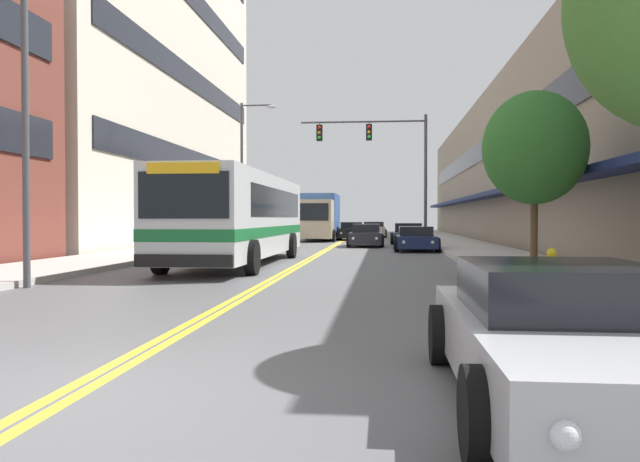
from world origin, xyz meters
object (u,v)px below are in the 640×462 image
car_red_parked_left_mid (253,236)px  fire_hydrant (551,272)px  car_navy_parked_right_far (416,239)px  traffic_signal_mast (384,153)px  street_lamp_left_near (40,58)px  car_charcoal_moving_third (366,236)px  car_slate_blue_parked_right_mid (408,234)px  car_black_moving_lead (351,232)px  car_beige_moving_second (374,230)px  city_bus (240,215)px  box_truck (319,217)px  car_silver_parked_right_foreground (564,337)px  street_lamp_left_far (246,162)px  street_tree_right_mid (535,148)px

car_red_parked_left_mid → fire_hydrant: (10.30, -22.14, -0.02)m
car_navy_parked_right_far → traffic_signal_mast: traffic_signal_mast is taller
car_navy_parked_right_far → street_lamp_left_near: (-9.35, -17.16, 4.67)m
car_navy_parked_right_far → traffic_signal_mast: bearing=107.4°
car_charcoal_moving_third → car_red_parked_left_mid: bearing=-170.5°
car_charcoal_moving_third → traffic_signal_mast: traffic_signal_mast is taller
car_slate_blue_parked_right_mid → fire_hydrant: 27.14m
car_red_parked_left_mid → car_black_moving_lead: car_red_parked_left_mid is taller
car_black_moving_lead → car_beige_moving_second: 6.87m
car_black_moving_lead → car_navy_parked_right_far: bearing=-75.2°
city_bus → box_truck: (0.43, 22.71, -0.02)m
car_black_moving_lead → fire_hydrant: (5.44, -33.59, -0.00)m
car_red_parked_left_mid → car_charcoal_moving_third: size_ratio=1.01×
car_silver_parked_right_foreground → street_lamp_left_near: 13.13m
traffic_signal_mast → street_lamp_left_far: size_ratio=0.90×
city_bus → car_charcoal_moving_third: 14.29m
car_charcoal_moving_third → car_slate_blue_parked_right_mid: bearing=57.6°
car_slate_blue_parked_right_mid → car_silver_parked_right_foreground: bearing=-89.9°
car_navy_parked_right_far → box_truck: (-6.12, 13.43, 1.13)m
city_bus → car_charcoal_moving_third: size_ratio=2.88×
city_bus → car_charcoal_moving_third: city_bus is taller
car_beige_moving_second → street_tree_right_mid: (4.88, -34.72, 2.89)m
street_lamp_left_far → street_lamp_left_near: bearing=-89.7°
car_red_parked_left_mid → car_black_moving_lead: (4.86, 11.45, -0.02)m
car_slate_blue_parked_right_mid → traffic_signal_mast: size_ratio=0.56×
car_slate_blue_parked_right_mid → street_lamp_left_near: (-9.30, -25.47, 4.65)m
street_tree_right_mid → car_red_parked_left_mid: bearing=124.2°
car_silver_parked_right_foreground → city_bus: bearing=112.5°
car_beige_moving_second → fire_hydrant: (3.90, -40.28, -0.01)m
car_red_parked_left_mid → car_beige_moving_second: car_red_parked_left_mid is taller
street_lamp_left_far → fire_hydrant: size_ratio=9.29×
car_slate_blue_parked_right_mid → street_tree_right_mid: (2.57, -21.53, 2.91)m
city_bus → street_lamp_left_far: 14.58m
street_lamp_left_far → car_red_parked_left_mid: bearing=-62.5°
car_red_parked_left_mid → street_tree_right_mid: (11.28, -16.57, 2.88)m
car_slate_blue_parked_right_mid → car_navy_parked_right_far: 8.31m
street_tree_right_mid → box_truck: bearing=108.0°
street_lamp_left_far → car_black_moving_lead: bearing=61.3°
car_silver_parked_right_foreground → car_charcoal_moving_third: (-2.54, 29.50, 0.02)m
city_bus → street_tree_right_mid: bearing=-23.5°
car_black_moving_lead → box_truck: (-2.22, -1.38, 1.09)m
box_truck → street_lamp_left_near: size_ratio=0.88×
street_lamp_left_near → traffic_signal_mast: bearing=70.4°
car_black_moving_lead → car_charcoal_moving_third: bearing=-82.6°
car_navy_parked_right_far → street_lamp_left_far: size_ratio=0.53×
car_slate_blue_parked_right_mid → street_lamp_left_near: street_lamp_left_near is taller
car_silver_parked_right_foreground → car_black_moving_lead: car_black_moving_lead is taller
car_slate_blue_parked_right_mid → street_lamp_left_near: bearing=-110.1°
car_red_parked_left_mid → box_truck: 10.47m
car_navy_parked_right_far → car_charcoal_moving_third: car_charcoal_moving_third is taller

